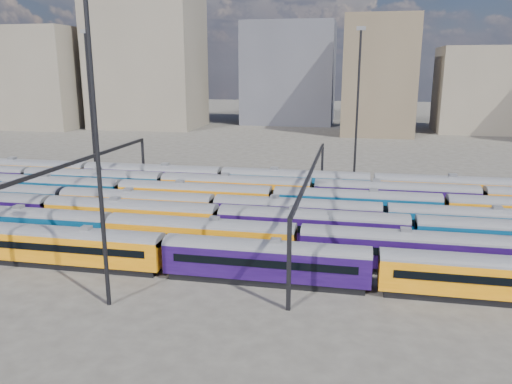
% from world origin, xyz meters
% --- Properties ---
extents(ground, '(500.00, 500.00, 0.00)m').
position_xyz_m(ground, '(0.00, 0.00, 0.00)').
color(ground, '#3F3B35').
rests_on(ground, ground).
extents(rake_0, '(117.87, 2.88, 4.83)m').
position_xyz_m(rake_0, '(-2.67, -15.00, 2.54)').
color(rake_0, black).
rests_on(rake_0, ground).
extents(rake_1, '(122.69, 2.99, 5.04)m').
position_xyz_m(rake_1, '(9.67, -10.00, 2.64)').
color(rake_1, black).
rests_on(rake_1, ground).
extents(rake_2, '(127.03, 3.10, 5.22)m').
position_xyz_m(rake_2, '(-21.30, -5.00, 2.74)').
color(rake_2, black).
rests_on(rake_2, ground).
extents(rake_3, '(122.85, 3.00, 5.04)m').
position_xyz_m(rake_3, '(-1.95, 0.00, 2.65)').
color(rake_3, black).
rests_on(rake_3, ground).
extents(rake_4, '(127.78, 3.12, 5.25)m').
position_xyz_m(rake_4, '(4.60, 5.00, 2.76)').
color(rake_4, black).
rests_on(rake_4, ground).
extents(rake_5, '(153.69, 3.21, 5.41)m').
position_xyz_m(rake_5, '(-1.58, 10.00, 2.84)').
color(rake_5, black).
rests_on(rake_5, ground).
extents(rake_6, '(134.57, 3.28, 5.54)m').
position_xyz_m(rake_6, '(-4.97, 15.00, 2.91)').
color(rake_6, black).
rests_on(rake_6, ground).
extents(gantry_1, '(0.35, 40.35, 8.03)m').
position_xyz_m(gantry_1, '(-20.00, 0.00, 6.79)').
color(gantry_1, black).
rests_on(gantry_1, ground).
extents(gantry_2, '(0.35, 40.35, 8.03)m').
position_xyz_m(gantry_2, '(10.00, 0.00, 6.79)').
color(gantry_2, black).
rests_on(gantry_2, ground).
extents(mast_1, '(1.40, 0.50, 25.60)m').
position_xyz_m(mast_1, '(-30.00, 22.00, 13.97)').
color(mast_1, black).
rests_on(mast_1, ground).
extents(mast_2, '(1.40, 0.50, 25.60)m').
position_xyz_m(mast_2, '(-5.00, -22.00, 13.97)').
color(mast_2, black).
rests_on(mast_2, ground).
extents(mast_3, '(1.40, 0.50, 25.60)m').
position_xyz_m(mast_3, '(15.00, 24.00, 13.97)').
color(mast_3, black).
rests_on(mast_3, ground).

